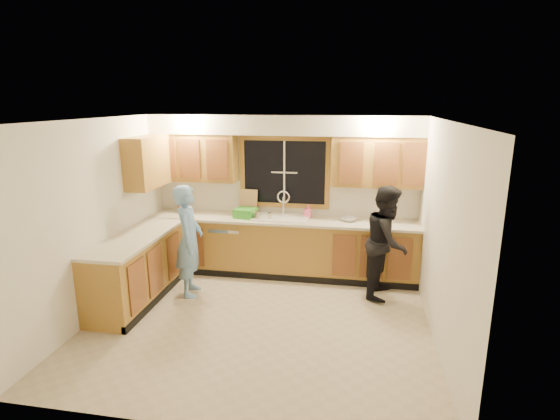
# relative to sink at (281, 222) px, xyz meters

# --- Properties ---
(floor) EXTENTS (4.20, 4.20, 0.00)m
(floor) POSITION_rel_sink_xyz_m (0.00, -1.60, -0.86)
(floor) COLOR #B8AA8E
(floor) RESTS_ON ground
(ceiling) EXTENTS (4.20, 4.20, 0.00)m
(ceiling) POSITION_rel_sink_xyz_m (0.00, -1.60, 1.64)
(ceiling) COLOR white
(wall_back) EXTENTS (4.20, 0.00, 4.20)m
(wall_back) POSITION_rel_sink_xyz_m (0.00, 0.30, 0.39)
(wall_back) COLOR white
(wall_back) RESTS_ON ground
(wall_left) EXTENTS (0.00, 3.80, 3.80)m
(wall_left) POSITION_rel_sink_xyz_m (-2.10, -1.60, 0.39)
(wall_left) COLOR white
(wall_left) RESTS_ON ground
(wall_right) EXTENTS (0.00, 3.80, 3.80)m
(wall_right) POSITION_rel_sink_xyz_m (2.10, -1.60, 0.39)
(wall_right) COLOR white
(wall_right) RESTS_ON ground
(base_cabinets_back) EXTENTS (4.20, 0.60, 0.88)m
(base_cabinets_back) POSITION_rel_sink_xyz_m (0.00, -0.00, -0.42)
(base_cabinets_back) COLOR #AC7D32
(base_cabinets_back) RESTS_ON ground
(base_cabinets_left) EXTENTS (0.60, 1.90, 0.88)m
(base_cabinets_left) POSITION_rel_sink_xyz_m (-1.80, -1.25, -0.42)
(base_cabinets_left) COLOR #AC7D32
(base_cabinets_left) RESTS_ON ground
(countertop_back) EXTENTS (4.20, 0.63, 0.04)m
(countertop_back) POSITION_rel_sink_xyz_m (0.00, -0.02, 0.04)
(countertop_back) COLOR beige
(countertop_back) RESTS_ON base_cabinets_back
(countertop_left) EXTENTS (0.63, 1.90, 0.04)m
(countertop_left) POSITION_rel_sink_xyz_m (-1.79, -1.25, 0.04)
(countertop_left) COLOR beige
(countertop_left) RESTS_ON base_cabinets_left
(upper_cabinets_left) EXTENTS (1.35, 0.33, 0.75)m
(upper_cabinets_left) POSITION_rel_sink_xyz_m (-1.43, 0.13, 0.96)
(upper_cabinets_left) COLOR #AC7D32
(upper_cabinets_left) RESTS_ON wall_back
(upper_cabinets_right) EXTENTS (1.35, 0.33, 0.75)m
(upper_cabinets_right) POSITION_rel_sink_xyz_m (1.43, 0.13, 0.96)
(upper_cabinets_right) COLOR #AC7D32
(upper_cabinets_right) RESTS_ON wall_back
(upper_cabinets_return) EXTENTS (0.33, 0.90, 0.75)m
(upper_cabinets_return) POSITION_rel_sink_xyz_m (-1.94, -0.48, 0.96)
(upper_cabinets_return) COLOR #AC7D32
(upper_cabinets_return) RESTS_ON wall_left
(soffit) EXTENTS (4.20, 0.35, 0.30)m
(soffit) POSITION_rel_sink_xyz_m (0.00, 0.12, 1.49)
(soffit) COLOR white
(soffit) RESTS_ON wall_back
(window_frame) EXTENTS (1.44, 0.03, 1.14)m
(window_frame) POSITION_rel_sink_xyz_m (0.00, 0.29, 0.74)
(window_frame) COLOR black
(window_frame) RESTS_ON wall_back
(sink) EXTENTS (0.86, 0.52, 0.57)m
(sink) POSITION_rel_sink_xyz_m (0.00, 0.00, 0.00)
(sink) COLOR white
(sink) RESTS_ON countertop_back
(dishwasher) EXTENTS (0.60, 0.56, 0.82)m
(dishwasher) POSITION_rel_sink_xyz_m (-0.85, -0.01, -0.45)
(dishwasher) COLOR white
(dishwasher) RESTS_ON floor
(stove) EXTENTS (0.58, 0.75, 0.90)m
(stove) POSITION_rel_sink_xyz_m (-1.80, -1.82, -0.41)
(stove) COLOR white
(stove) RESTS_ON floor
(man) EXTENTS (0.50, 0.65, 1.59)m
(man) POSITION_rel_sink_xyz_m (-1.15, -0.96, -0.07)
(man) COLOR #73A6D9
(man) RESTS_ON floor
(woman) EXTENTS (0.77, 0.89, 1.59)m
(woman) POSITION_rel_sink_xyz_m (1.59, -0.52, -0.07)
(woman) COLOR black
(woman) RESTS_ON floor
(knife_block) EXTENTS (0.13, 0.11, 0.22)m
(knife_block) POSITION_rel_sink_xyz_m (-1.68, 0.10, 0.17)
(knife_block) COLOR brown
(knife_block) RESTS_ON countertop_back
(cutting_board) EXTENTS (0.31, 0.14, 0.39)m
(cutting_board) POSITION_rel_sink_xyz_m (-0.58, 0.22, 0.25)
(cutting_board) COLOR tan
(cutting_board) RESTS_ON countertop_back
(dish_crate) EXTENTS (0.36, 0.34, 0.15)m
(dish_crate) POSITION_rel_sink_xyz_m (-0.56, -0.04, 0.13)
(dish_crate) COLOR #329326
(dish_crate) RESTS_ON countertop_back
(soap_bottle) EXTENTS (0.12, 0.12, 0.21)m
(soap_bottle) POSITION_rel_sink_xyz_m (0.41, 0.12, 0.16)
(soap_bottle) COLOR #FF6193
(soap_bottle) RESTS_ON countertop_back
(bowl) EXTENTS (0.29, 0.29, 0.05)m
(bowl) POSITION_rel_sink_xyz_m (1.05, 0.03, 0.08)
(bowl) COLOR silver
(bowl) RESTS_ON countertop_back
(can_left) EXTENTS (0.09, 0.09, 0.13)m
(can_left) POSITION_rel_sink_xyz_m (-0.36, -0.16, 0.12)
(can_left) COLOR #B5A98B
(can_left) RESTS_ON countertop_back
(can_right) EXTENTS (0.07, 0.07, 0.11)m
(can_right) POSITION_rel_sink_xyz_m (-0.17, -0.11, 0.11)
(can_right) COLOR #B5A98B
(can_right) RESTS_ON countertop_back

